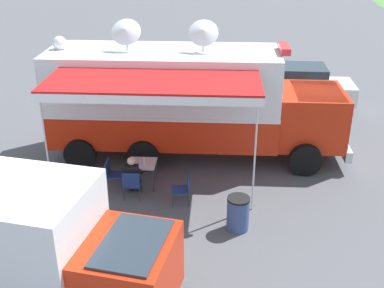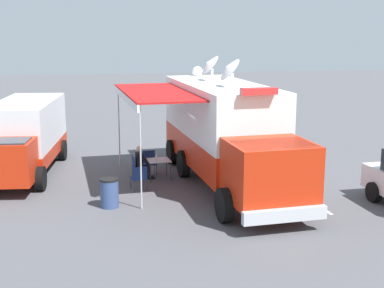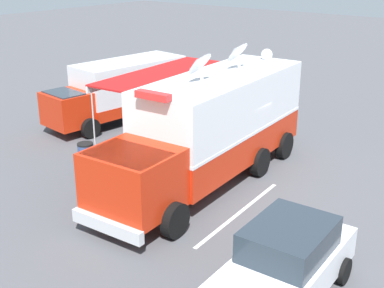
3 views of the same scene
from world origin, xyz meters
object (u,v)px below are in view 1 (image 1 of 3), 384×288
object	(u,v)px
water_bottle	(144,161)
car_behind_truck	(301,87)
seated_responder	(133,175)
folding_chair_beside_table	(112,172)
folding_chair_at_table	(132,183)
folding_table	(142,165)
trash_bin	(238,213)
command_truck	(187,99)
folding_chair_spare_by_truck	(184,187)

from	to	relation	value
water_bottle	car_behind_truck	size ratio (longest dim) A/B	0.05
seated_responder	car_behind_truck	world-z (taller)	car_behind_truck
folding_chair_beside_table	water_bottle	bearing A→B (deg)	99.88
folding_chair_at_table	car_behind_truck	size ratio (longest dim) A/B	0.20
water_bottle	folding_chair_beside_table	xyz separation A→B (m)	(0.16, -0.93, -0.32)
seated_responder	folding_table	bearing A→B (deg)	167.27
folding_chair_at_table	trash_bin	distance (m)	3.18
trash_bin	command_truck	bearing A→B (deg)	-156.29
command_truck	car_behind_truck	size ratio (longest dim) A/B	2.25
water_bottle	trash_bin	distance (m)	3.33
folding_chair_beside_table	folding_chair_spare_by_truck	distance (m)	2.27
folding_chair_beside_table	trash_bin	size ratio (longest dim) A/B	0.96
folding_table	water_bottle	world-z (taller)	water_bottle
folding_table	seated_responder	size ratio (longest dim) A/B	0.68
folding_chair_beside_table	folding_chair_at_table	bearing A→B (deg)	52.92
command_truck	car_behind_truck	distance (m)	6.62
command_truck	car_behind_truck	world-z (taller)	command_truck
folding_chair_at_table	folding_chair_beside_table	distance (m)	0.91
seated_responder	trash_bin	xyz separation A→B (m)	(1.30, 2.99, -0.20)
folding_chair_beside_table	seated_responder	xyz separation A→B (m)	(0.36, 0.71, 0.14)
folding_table	car_behind_truck	distance (m)	8.94
command_truck	seated_responder	xyz separation A→B (m)	(2.85, -1.17, -1.30)
folding_chair_spare_by_truck	trash_bin	xyz separation A→B (m)	(1.06, 1.51, -0.06)
folding_table	folding_chair_spare_by_truck	world-z (taller)	folding_chair_spare_by_truck
car_behind_truck	folding_chair_beside_table	bearing A→B (deg)	-38.43
folding_chair_beside_table	folding_chair_spare_by_truck	size ratio (longest dim) A/B	1.00
seated_responder	car_behind_truck	bearing A→B (deg)	146.26
folding_chair_beside_table	seated_responder	size ratio (longest dim) A/B	0.70
folding_chair_spare_by_truck	car_behind_truck	bearing A→B (deg)	154.98
command_truck	folding_chair_spare_by_truck	size ratio (longest dim) A/B	11.06
folding_chair_spare_by_truck	seated_responder	size ratio (longest dim) A/B	0.70
water_bottle	folding_table	bearing A→B (deg)	-138.22
folding_table	folding_chair_beside_table	size ratio (longest dim) A/B	0.97
folding_chair_at_table	seated_responder	distance (m)	0.23
command_truck	seated_responder	distance (m)	3.34
folding_chair_spare_by_truck	trash_bin	distance (m)	1.84
folding_chair_at_table	folding_chair_spare_by_truck	size ratio (longest dim) A/B	1.00
command_truck	trash_bin	distance (m)	4.76
folding_table	folding_chair_at_table	bearing A→B (deg)	-9.01
folding_chair_at_table	folding_chair_beside_table	xyz separation A→B (m)	(-0.55, -0.72, 0.00)
command_truck	water_bottle	xyz separation A→B (m)	(2.33, -0.95, -1.11)
folding_table	car_behind_truck	bearing A→B (deg)	144.82
command_truck	seated_responder	size ratio (longest dim) A/B	7.70
folding_chair_beside_table	car_behind_truck	xyz separation A→B (m)	(-7.56, 6.00, 0.37)
water_bottle	folding_chair_at_table	world-z (taller)	water_bottle
water_bottle	trash_bin	xyz separation A→B (m)	(1.82, 2.77, -0.38)
car_behind_truck	water_bottle	bearing A→B (deg)	-34.42
folding_chair_spare_by_truck	car_behind_truck	xyz separation A→B (m)	(-8.15, 3.81, 0.37)
folding_chair_at_table	folding_chair_spare_by_truck	world-z (taller)	same
folding_chair_at_table	car_behind_truck	xyz separation A→B (m)	(-8.11, 5.28, 0.37)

